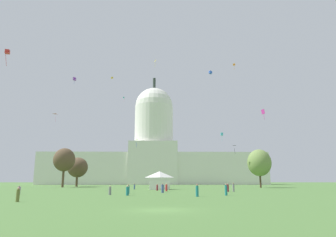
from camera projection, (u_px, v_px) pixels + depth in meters
ground_plane at (161, 210)px, 23.12m from camera, size 800.00×800.00×0.00m
capitol_building at (154, 154)px, 185.01m from camera, size 134.02×26.72×67.21m
event_tent at (159, 180)px, 78.17m from camera, size 5.65×5.54×4.61m
tree_west_mid at (78, 167)px, 115.60m from camera, size 10.69×10.09×11.01m
tree_east_mid at (259, 163)px, 98.38m from camera, size 10.02×10.17×12.32m
tree_west_near at (64, 160)px, 103.61m from camera, size 8.35×8.24×13.28m
person_red_aisle_center at (166, 188)px, 64.27m from camera, size 0.58×0.58×1.64m
person_teal_back_left at (128, 189)px, 52.74m from camera, size 0.55×0.55×1.61m
person_denim_back_right at (163, 189)px, 55.96m from camera, size 0.66×0.66×1.71m
person_maroon_lawn_far_right at (157, 188)px, 68.38m from camera, size 0.54×0.54×1.51m
person_denim_mid_right at (134, 187)px, 77.70m from camera, size 0.51×0.51×1.52m
person_teal_edge_east at (226, 190)px, 46.08m from camera, size 0.53×0.53×1.78m
person_purple_edge_west at (19, 191)px, 48.92m from camera, size 0.61×0.61×1.43m
person_teal_mid_center at (197, 191)px, 42.82m from camera, size 0.44×0.44×1.76m
person_maroon_back_center at (228, 188)px, 61.31m from camera, size 0.66×0.66×1.68m
person_olive_front_right at (18, 195)px, 32.22m from camera, size 0.50×0.50×1.53m
person_teal_front_left at (127, 191)px, 45.91m from camera, size 0.56×0.56×1.54m
person_grey_front_center at (233, 188)px, 62.52m from camera, size 0.45×0.45×1.78m
person_grey_near_tent at (110, 191)px, 48.04m from camera, size 0.47×0.47×1.45m
kite_magenta_mid at (263, 112)px, 74.03m from camera, size 0.65×1.01×2.55m
kite_red_mid at (7, 52)px, 75.86m from camera, size 1.25×1.26×4.33m
kite_white_low at (237, 166)px, 159.97m from camera, size 0.79×1.44×2.82m
kite_cyan_mid at (222, 134)px, 132.81m from camera, size 1.04×1.02×3.76m
kite_black_low at (235, 147)px, 98.62m from camera, size 1.34×1.23×2.67m
kite_yellow_high at (155, 62)px, 131.61m from camera, size 0.71×1.03×3.58m
kite_gold_high at (112, 78)px, 143.90m from camera, size 1.13×1.15×1.05m
kite_blue_high at (210, 72)px, 119.52m from camera, size 1.42×1.37×1.28m
kite_violet_high at (75, 79)px, 123.92m from camera, size 1.20×1.12×2.93m
kite_pink_mid at (55, 114)px, 102.07m from camera, size 1.57×1.42×2.84m
kite_orange_high at (234, 65)px, 143.75m from camera, size 1.16×1.17×3.08m
kite_lime_low at (136, 141)px, 109.62m from camera, size 1.25×1.16×2.94m
kite_turquoise_high at (124, 98)px, 164.42m from camera, size 0.74×0.73×2.82m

